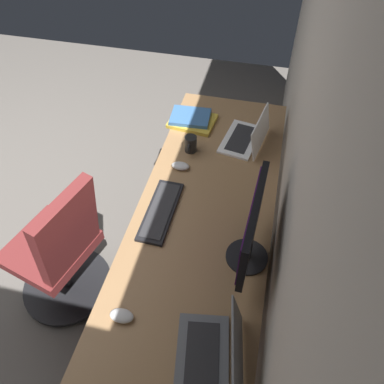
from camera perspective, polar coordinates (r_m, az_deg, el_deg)
wall_back at (r=1.83m, az=17.66°, el=12.51°), size 4.44×0.10×2.60m
desk at (r=2.02m, az=1.38°, el=-5.61°), size 2.24×0.72×0.73m
drawer_pedestal at (r=2.25m, az=1.53°, el=-12.02°), size 0.40×0.51×0.69m
monitor_primary at (r=1.68m, az=8.82°, el=-5.26°), size 0.50×0.20×0.40m
laptop_leftmost at (r=2.41m, az=8.37°, el=8.20°), size 0.37×0.29×0.20m
laptop_left at (r=1.61m, az=3.57°, el=-22.86°), size 0.38×0.31×0.21m
keyboard_main at (r=2.02m, az=-4.66°, el=-2.79°), size 0.42×0.15×0.02m
mouse_main at (r=1.72m, az=-10.39°, el=-17.59°), size 0.06×0.10×0.03m
mouse_spare at (r=2.23m, az=-1.73°, el=3.88°), size 0.06×0.10×0.03m
book_stack_near at (r=2.56m, az=-0.08°, el=10.75°), size 0.25×0.31×0.05m
coffee_mug at (r=2.32m, az=-0.22°, el=7.11°), size 0.11×0.07×0.10m
office_chair at (r=2.31m, az=-18.89°, el=-8.61°), size 0.56×0.60×0.97m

